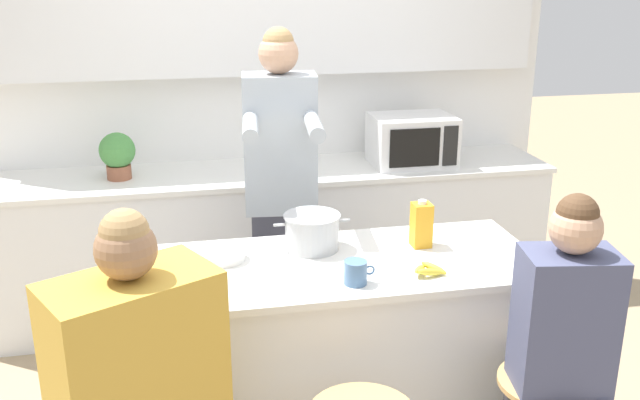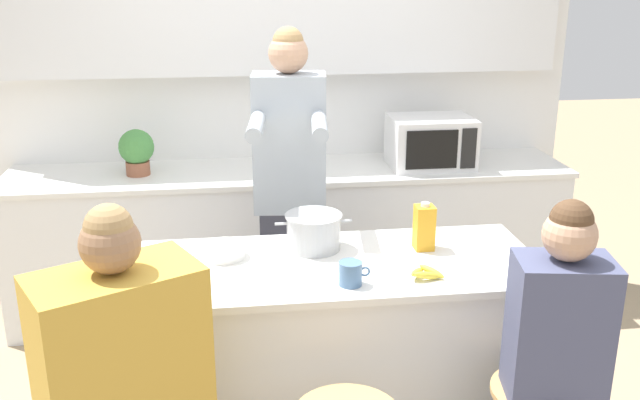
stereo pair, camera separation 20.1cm
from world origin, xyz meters
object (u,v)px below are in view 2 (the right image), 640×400
at_px(coffee_cup_near, 351,273).
at_px(juice_carton, 424,227).
at_px(coffee_cup_far, 147,271).
at_px(banana_bunch, 425,273).
at_px(person_cooking, 290,211).
at_px(cooking_pot, 314,232).
at_px(microwave, 431,142).
at_px(fruit_bowl, 224,251).
at_px(potted_plant, 137,150).
at_px(kitchen_island, 322,361).
at_px(person_seated_near, 550,398).

distance_m(coffee_cup_near, juice_carton, 0.49).
relative_size(coffee_cup_far, juice_carton, 0.57).
height_order(coffee_cup_far, juice_carton, juice_carton).
bearing_deg(juice_carton, banana_bunch, -103.92).
relative_size(person_cooking, coffee_cup_near, 14.96).
relative_size(cooking_pot, microwave, 0.67).
relative_size(fruit_bowl, potted_plant, 0.66).
height_order(kitchen_island, juice_carton, juice_carton).
height_order(fruit_bowl, potted_plant, potted_plant).
bearing_deg(person_cooking, coffee_cup_far, -122.64).
bearing_deg(potted_plant, coffee_cup_near, -59.75).
bearing_deg(coffee_cup_near, potted_plant, 120.25).
bearing_deg(coffee_cup_far, potted_plant, 97.41).
height_order(fruit_bowl, microwave, microwave).
xyz_separation_m(kitchen_island, person_cooking, (-0.07, 0.69, 0.45)).
distance_m(person_seated_near, coffee_cup_near, 0.84).
bearing_deg(potted_plant, fruit_bowl, -69.78).
relative_size(cooking_pot, potted_plant, 1.22).
bearing_deg(person_cooking, cooking_pot, -78.16).
distance_m(kitchen_island, juice_carton, 0.72).
height_order(banana_bunch, juice_carton, juice_carton).
bearing_deg(microwave, juice_carton, -106.89).
bearing_deg(fruit_bowl, potted_plant, 110.22).
bearing_deg(kitchen_island, fruit_bowl, 164.09).
bearing_deg(potted_plant, juice_carton, -45.19).
xyz_separation_m(cooking_pot, coffee_cup_near, (0.10, -0.38, -0.03)).
height_order(coffee_cup_near, potted_plant, potted_plant).
height_order(juice_carton, potted_plant, potted_plant).
bearing_deg(kitchen_island, coffee_cup_near, -69.52).
bearing_deg(kitchen_island, person_cooking, 95.59).
height_order(person_cooking, potted_plant, person_cooking).
xyz_separation_m(person_seated_near, fruit_bowl, (-1.13, 0.73, 0.32)).
xyz_separation_m(person_seated_near, juice_carton, (-0.28, 0.72, 0.39)).
relative_size(coffee_cup_near, potted_plant, 0.45).
height_order(fruit_bowl, coffee_cup_far, coffee_cup_far).
distance_m(kitchen_island, person_cooking, 0.83).
relative_size(cooking_pot, coffee_cup_near, 2.72).
distance_m(cooking_pot, coffee_cup_near, 0.39).
bearing_deg(kitchen_island, juice_carton, 12.45).
xyz_separation_m(coffee_cup_near, microwave, (0.77, 1.63, 0.09)).
distance_m(banana_bunch, juice_carton, 0.31).
relative_size(juice_carton, microwave, 0.42).
xyz_separation_m(coffee_cup_near, banana_bunch, (0.30, 0.02, -0.02)).
xyz_separation_m(cooking_pot, coffee_cup_far, (-0.68, -0.24, -0.04)).
relative_size(microwave, potted_plant, 1.83).
bearing_deg(coffee_cup_near, microwave, 64.71).
distance_m(coffee_cup_far, microwave, 2.15).
relative_size(person_seated_near, potted_plant, 5.09).
bearing_deg(person_cooking, potted_plant, 143.56).
relative_size(person_seated_near, cooking_pot, 4.16).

